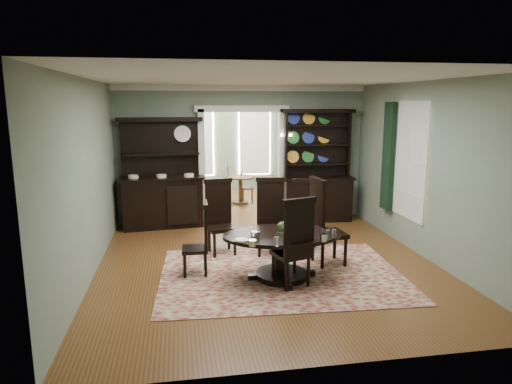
# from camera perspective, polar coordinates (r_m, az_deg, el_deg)

# --- Properties ---
(room) EXTENTS (5.51, 6.01, 3.01)m
(room) POSITION_cam_1_polar(r_m,az_deg,el_deg) (7.29, 1.44, 2.76)
(room) COLOR brown
(room) RESTS_ON ground
(parlor) EXTENTS (3.51, 3.50, 3.01)m
(parlor) POSITION_cam_1_polar(r_m,az_deg,el_deg) (12.69, -3.33, 6.06)
(parlor) COLOR brown
(parlor) RESTS_ON ground
(doorway_trim) EXTENTS (2.08, 0.25, 2.57)m
(doorway_trim) POSITION_cam_1_polar(r_m,az_deg,el_deg) (10.18, -1.76, 5.39)
(doorway_trim) COLOR silver
(doorway_trim) RESTS_ON floor
(right_window) EXTENTS (0.15, 1.47, 2.12)m
(right_window) POSITION_cam_1_polar(r_m,az_deg,el_deg) (9.01, 17.42, 4.02)
(right_window) COLOR white
(right_window) RESTS_ON wall_right
(wall_sconce) EXTENTS (0.27, 0.21, 0.21)m
(wall_sconce) POSITION_cam_1_polar(r_m,az_deg,el_deg) (10.18, 3.70, 6.91)
(wall_sconce) COLOR gold
(wall_sconce) RESTS_ON back_wall_right
(rug) EXTENTS (3.85, 2.90, 0.01)m
(rug) POSITION_cam_1_polar(r_m,az_deg,el_deg) (7.22, 3.20, -10.25)
(rug) COLOR maroon
(rug) RESTS_ON floor
(dining_table) EXTENTS (1.81, 1.69, 0.70)m
(dining_table) POSITION_cam_1_polar(r_m,az_deg,el_deg) (6.93, 3.27, -6.93)
(dining_table) COLOR black
(dining_table) RESTS_ON rug
(centerpiece) EXTENTS (1.51, 0.97, 0.25)m
(centerpiece) POSITION_cam_1_polar(r_m,az_deg,el_deg) (6.79, 3.94, -4.81)
(centerpiece) COLOR white
(centerpiece) RESTS_ON dining_table
(chair_far_left) EXTENTS (0.56, 0.54, 1.32)m
(chair_far_left) POSITION_cam_1_polar(r_m,az_deg,el_deg) (8.10, -4.54, -2.78)
(chair_far_left) COLOR black
(chair_far_left) RESTS_ON rug
(chair_far_mid) EXTENTS (0.58, 0.56, 1.35)m
(chair_far_mid) POSITION_cam_1_polar(r_m,az_deg,el_deg) (8.05, 1.80, -2.74)
(chair_far_mid) COLOR black
(chair_far_mid) RESTS_ON rug
(chair_far_right) EXTENTS (0.61, 0.60, 1.28)m
(chair_far_right) POSITION_cam_1_polar(r_m,az_deg,el_deg) (8.32, 6.13, -2.59)
(chair_far_right) COLOR black
(chair_far_right) RESTS_ON rug
(chair_end_left) EXTENTS (0.41, 0.44, 1.15)m
(chair_end_left) POSITION_cam_1_polar(r_m,az_deg,el_deg) (7.11, -6.91, -5.57)
(chair_end_left) COLOR black
(chair_end_left) RESTS_ON rug
(chair_end_right) EXTENTS (0.56, 0.59, 1.45)m
(chair_end_right) POSITION_cam_1_polar(r_m,az_deg,el_deg) (7.50, 8.35, -3.46)
(chair_end_right) COLOR black
(chair_end_right) RESTS_ON rug
(chair_near) EXTENTS (0.62, 0.60, 1.34)m
(chair_near) POSITION_cam_1_polar(r_m,az_deg,el_deg) (6.54, 4.93, -6.10)
(chair_near) COLOR black
(chair_near) RESTS_ON rug
(sideboard) EXTENTS (1.82, 0.80, 2.33)m
(sideboard) POSITION_cam_1_polar(r_m,az_deg,el_deg) (9.94, -11.66, 0.34)
(sideboard) COLOR black
(sideboard) RESTS_ON floor
(welsh_dresser) EXTENTS (1.64, 0.70, 2.50)m
(welsh_dresser) POSITION_cam_1_polar(r_m,az_deg,el_deg) (10.37, 7.62, 1.43)
(welsh_dresser) COLOR black
(welsh_dresser) RESTS_ON floor
(parlor_table) EXTENTS (0.79, 0.79, 0.73)m
(parlor_table) POSITION_cam_1_polar(r_m,az_deg,el_deg) (12.02, -1.95, 0.78)
(parlor_table) COLOR #543718
(parlor_table) RESTS_ON parlor_floor
(parlor_chair_left) EXTENTS (0.43, 0.43, 1.02)m
(parlor_chair_left) POSITION_cam_1_polar(r_m,az_deg,el_deg) (12.05, -4.21, 1.13)
(parlor_chair_left) COLOR #543718
(parlor_chair_left) RESTS_ON parlor_floor
(parlor_chair_right) EXTENTS (0.37, 0.36, 0.84)m
(parlor_chair_right) POSITION_cam_1_polar(r_m,az_deg,el_deg) (12.13, -1.36, 0.75)
(parlor_chair_right) COLOR #543718
(parlor_chair_right) RESTS_ON parlor_floor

